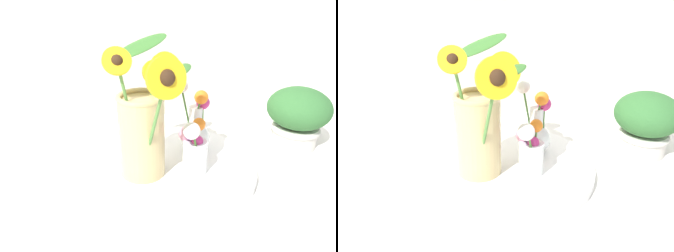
{
  "view_description": "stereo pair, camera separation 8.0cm",
  "coord_description": "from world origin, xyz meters",
  "views": [
    {
      "loc": [
        -0.35,
        -0.59,
        0.47
      ],
      "look_at": [
        -0.01,
        0.05,
        0.13
      ],
      "focal_mm": 35.0,
      "sensor_mm": 36.0,
      "label": 1
    },
    {
      "loc": [
        -0.28,
        -0.63,
        0.47
      ],
      "look_at": [
        -0.01,
        0.05,
        0.13
      ],
      "focal_mm": 35.0,
      "sensor_mm": 36.0,
      "label": 2
    }
  ],
  "objects": [
    {
      "name": "serving_tray",
      "position": [
        -0.01,
        0.05,
        0.01
      ],
      "size": [
        0.45,
        0.45,
        0.02
      ],
      "color": "white",
      "rests_on": "ground_plane"
    },
    {
      "name": "potted_plant",
      "position": [
        0.39,
        0.01,
        0.1
      ],
      "size": [
        0.18,
        0.18,
        0.18
      ],
      "color": "beige",
      "rests_on": "ground_plane"
    },
    {
      "name": "vase_small_center",
      "position": [
        0.02,
        -0.01,
        0.09
      ],
      "size": [
        0.08,
        0.09,
        0.15
      ],
      "color": "white",
      "rests_on": "serving_tray"
    },
    {
      "name": "mason_jar_sunflowers",
      "position": [
        -0.08,
        0.04,
        0.16
      ],
      "size": [
        0.2,
        0.25,
        0.33
      ],
      "color": "#D1B77A",
      "rests_on": "serving_tray"
    },
    {
      "name": "ground_plane",
      "position": [
        0.0,
        0.0,
        0.0
      ],
      "size": [
        6.0,
        6.0,
        0.0
      ],
      "primitive_type": "plane",
      "color": "silver"
    },
    {
      "name": "vase_bulb_right",
      "position": [
        0.08,
        0.08,
        0.09
      ],
      "size": [
        0.08,
        0.09,
        0.2
      ],
      "color": "white",
      "rests_on": "serving_tray"
    }
  ]
}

